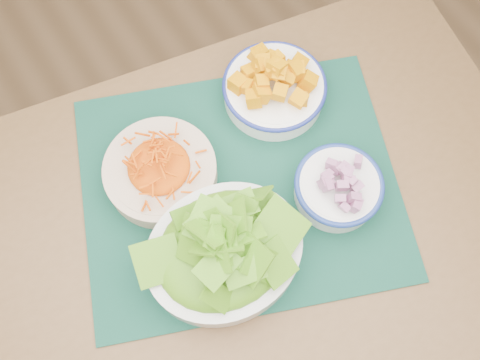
{
  "coord_description": "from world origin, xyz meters",
  "views": [
    {
      "loc": [
        -0.31,
        -0.21,
        1.63
      ],
      "look_at": [
        -0.13,
        0.07,
        0.78
      ],
      "focal_mm": 40.0,
      "sensor_mm": 36.0,
      "label": 1
    }
  ],
  "objects_px": {
    "squash_bowl": "(275,85)",
    "carrot_bowl": "(160,169)",
    "table": "(226,260)",
    "placemat": "(240,187)",
    "onion_bowl": "(339,186)",
    "lettuce_bowl": "(224,249)"
  },
  "relations": [
    {
      "from": "carrot_bowl",
      "to": "squash_bowl",
      "type": "distance_m",
      "value": 0.26
    },
    {
      "from": "table",
      "to": "lettuce_bowl",
      "type": "relative_size",
      "value": 4.69
    },
    {
      "from": "placemat",
      "to": "lettuce_bowl",
      "type": "bearing_deg",
      "value": -112.1
    },
    {
      "from": "carrot_bowl",
      "to": "lettuce_bowl",
      "type": "xyz_separation_m",
      "value": [
        0.01,
        -0.18,
        0.02
      ]
    },
    {
      "from": "carrot_bowl",
      "to": "squash_bowl",
      "type": "height_order",
      "value": "squash_bowl"
    },
    {
      "from": "onion_bowl",
      "to": "lettuce_bowl",
      "type": "bearing_deg",
      "value": 177.5
    },
    {
      "from": "placemat",
      "to": "onion_bowl",
      "type": "xyz_separation_m",
      "value": [
        0.13,
        -0.1,
        0.04
      ]
    },
    {
      "from": "placemat",
      "to": "squash_bowl",
      "type": "relative_size",
      "value": 2.88
    },
    {
      "from": "table",
      "to": "squash_bowl",
      "type": "bearing_deg",
      "value": 50.63
    },
    {
      "from": "placemat",
      "to": "table",
      "type": "bearing_deg",
      "value": -114.25
    },
    {
      "from": "table",
      "to": "squash_bowl",
      "type": "xyz_separation_m",
      "value": [
        0.23,
        0.19,
        0.15
      ]
    },
    {
      "from": "table",
      "to": "onion_bowl",
      "type": "distance_m",
      "value": 0.26
    },
    {
      "from": "placemat",
      "to": "squash_bowl",
      "type": "bearing_deg",
      "value": 59.82
    },
    {
      "from": "carrot_bowl",
      "to": "lettuce_bowl",
      "type": "bearing_deg",
      "value": -85.47
    },
    {
      "from": "table",
      "to": "squash_bowl",
      "type": "distance_m",
      "value": 0.33
    },
    {
      "from": "lettuce_bowl",
      "to": "squash_bowl",
      "type": "bearing_deg",
      "value": 45.34
    },
    {
      "from": "placemat",
      "to": "onion_bowl",
      "type": "distance_m",
      "value": 0.17
    },
    {
      "from": "squash_bowl",
      "to": "carrot_bowl",
      "type": "bearing_deg",
      "value": -174.23
    },
    {
      "from": "placemat",
      "to": "squash_bowl",
      "type": "distance_m",
      "value": 0.19
    },
    {
      "from": "squash_bowl",
      "to": "table",
      "type": "bearing_deg",
      "value": -140.23
    },
    {
      "from": "placemat",
      "to": "squash_bowl",
      "type": "height_order",
      "value": "squash_bowl"
    },
    {
      "from": "squash_bowl",
      "to": "lettuce_bowl",
      "type": "relative_size",
      "value": 0.69
    }
  ]
}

